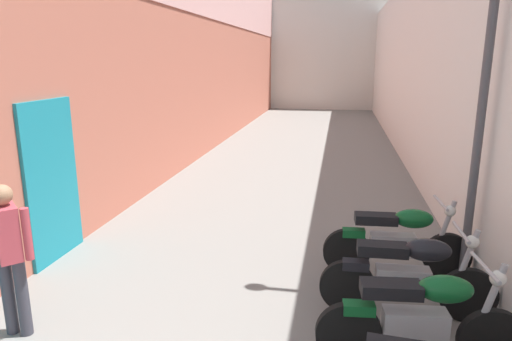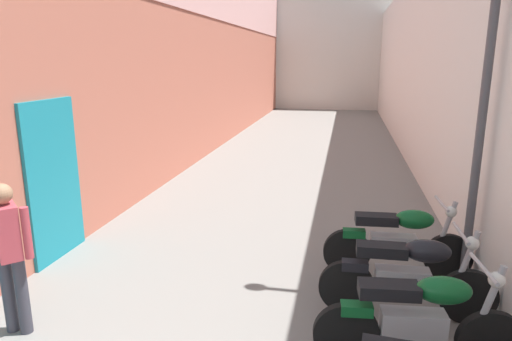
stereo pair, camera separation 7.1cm
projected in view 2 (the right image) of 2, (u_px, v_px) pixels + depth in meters
ground_plane at (296, 175)px, 10.96m from camera, size 41.72×41.72×0.00m
building_left at (199, 30)px, 12.54m from camera, size 0.45×25.72×6.89m
building_right at (422, 67)px, 11.71m from camera, size 0.45×25.72×5.00m
building_far_end at (328, 45)px, 25.25m from camera, size 8.56×2.00×6.94m
motorcycle_fourth at (420, 318)px, 4.00m from camera, size 1.85×0.58×1.04m
motorcycle_fifth at (408, 274)px, 4.81m from camera, size 1.85×0.58×1.04m
motorcycle_sixth at (399, 240)px, 5.73m from camera, size 1.85×0.58×1.04m
pedestrian_mid_alley at (9, 248)px, 4.45m from camera, size 0.52×0.38×1.57m
street_lamp at (479, 64)px, 5.02m from camera, size 0.79×0.18×4.54m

